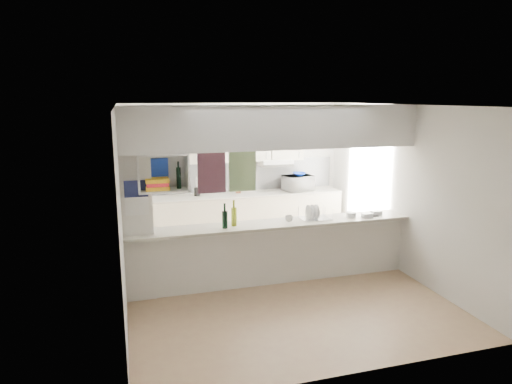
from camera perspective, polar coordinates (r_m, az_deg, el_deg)
name	(u,v)px	position (r m, az deg, el deg)	size (l,w,h in m)	color
floor	(273,282)	(6.93, 2.11, -11.21)	(4.80, 4.80, 0.00)	#A37B5E
ceiling	(274,105)	(6.38, 2.29, 10.80)	(4.80, 4.80, 0.00)	white
wall_back	(234,172)	(8.81, -2.74, 2.57)	(4.20, 4.20, 0.00)	silver
wall_left	(121,207)	(6.22, -16.51, -1.81)	(4.80, 4.80, 0.00)	silver
wall_right	(401,189)	(7.46, 17.69, 0.34)	(4.80, 4.80, 0.00)	silver
servery_partition	(262,173)	(6.42, 0.75, 2.38)	(4.20, 0.50, 2.60)	silver
cubby_shelf	(162,175)	(6.09, -11.72, 2.11)	(0.65, 0.35, 0.50)	white
kitchen_run	(246,198)	(8.68, -1.28, -0.74)	(3.60, 0.63, 2.24)	#EBE5C7
microwave	(298,183)	(8.90, 5.28, 1.13)	(0.54, 0.37, 0.30)	white
bowl	(299,174)	(8.84, 5.39, 2.24)	(0.24, 0.24, 0.06)	navy
dish_rack	(315,213)	(6.86, 7.39, -2.64)	(0.44, 0.33, 0.23)	silver
cup	(289,219)	(6.64, 4.13, -3.33)	(0.11, 0.11, 0.09)	white
wine_bottles	(230,217)	(6.39, -3.32, -3.20)	(0.23, 0.16, 0.37)	black
plastic_tubs	(363,214)	(7.15, 13.21, -2.73)	(0.58, 0.23, 0.08)	silver
utensil_jar	(197,192)	(8.47, -7.39, 0.04)	(0.11, 0.11, 0.16)	black
knife_block	(238,188)	(8.65, -2.24, 0.49)	(0.09, 0.08, 0.19)	brown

